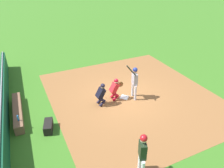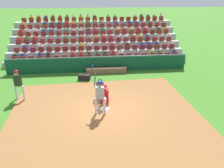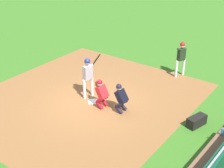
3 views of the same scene
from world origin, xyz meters
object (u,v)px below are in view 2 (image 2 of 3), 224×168
(home_plate_marker, at_px, (104,109))
(on_deck_batter, at_px, (18,82))
(water_bottle_on_bench, at_px, (92,67))
(batter_at_plate, at_px, (100,93))
(catcher_crouching, at_px, (104,93))
(dugout_bench, at_px, (106,71))
(home_plate_umpire, at_px, (100,87))
(equipment_duffel_bag, at_px, (84,77))

(home_plate_marker, distance_m, on_deck_batter, 5.23)
(water_bottle_on_bench, distance_m, on_deck_batter, 5.84)
(batter_at_plate, height_order, water_bottle_on_bench, batter_at_plate)
(catcher_crouching, bearing_deg, dugout_bench, -95.70)
(batter_at_plate, bearing_deg, water_bottle_on_bench, -87.69)
(water_bottle_on_bench, bearing_deg, on_deck_batter, 41.73)
(home_plate_umpire, height_order, on_deck_batter, on_deck_batter)
(home_plate_umpire, distance_m, on_deck_batter, 4.72)
(catcher_crouching, height_order, water_bottle_on_bench, catcher_crouching)
(on_deck_batter, bearing_deg, home_plate_marker, 160.72)
(batter_at_plate, distance_m, home_plate_umpire, 1.95)
(home_plate_umpire, xyz_separation_m, on_deck_batter, (4.69, -0.26, 0.44))
(home_plate_marker, bearing_deg, batter_at_plate, 62.29)
(catcher_crouching, distance_m, dugout_bench, 5.09)
(on_deck_batter, bearing_deg, batter_at_plate, 154.93)
(batter_at_plate, relative_size, dugout_bench, 0.70)
(home_plate_umpire, height_order, water_bottle_on_bench, home_plate_umpire)
(home_plate_umpire, distance_m, water_bottle_on_bench, 4.14)
(dugout_bench, height_order, on_deck_batter, on_deck_batter)
(batter_at_plate, bearing_deg, equipment_duffel_bag, -79.70)
(batter_at_plate, distance_m, dugout_bench, 6.18)
(home_plate_marker, relative_size, equipment_duffel_bag, 0.52)
(catcher_crouching, height_order, dugout_bench, catcher_crouching)
(batter_at_plate, distance_m, equipment_duffel_bag, 5.00)
(water_bottle_on_bench, bearing_deg, home_plate_umpire, 94.84)
(batter_at_plate, height_order, on_deck_batter, batter_at_plate)
(home_plate_marker, bearing_deg, on_deck_batter, -19.28)
(dugout_bench, bearing_deg, water_bottle_on_bench, 1.96)
(dugout_bench, xyz_separation_m, equipment_duffel_bag, (1.69, 1.23, -0.02))
(on_deck_batter, bearing_deg, catcher_crouching, 166.94)
(home_plate_marker, distance_m, catcher_crouching, 0.89)
(equipment_duffel_bag, bearing_deg, home_plate_marker, 117.92)
(catcher_crouching, distance_m, home_plate_umpire, 0.90)
(home_plate_marker, height_order, equipment_duffel_bag, equipment_duffel_bag)
(batter_at_plate, height_order, dugout_bench, batter_at_plate)
(water_bottle_on_bench, bearing_deg, equipment_duffel_bag, 62.00)
(equipment_duffel_bag, xyz_separation_m, on_deck_batter, (3.71, 2.68, 0.92))
(home_plate_umpire, bearing_deg, on_deck_batter, -3.15)
(equipment_duffel_bag, distance_m, on_deck_batter, 4.66)
(home_plate_umpire, relative_size, dugout_bench, 0.40)
(batter_at_plate, xyz_separation_m, dugout_bench, (-0.81, -6.05, -0.95))
(dugout_bench, xyz_separation_m, on_deck_batter, (5.39, 3.91, 0.90))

